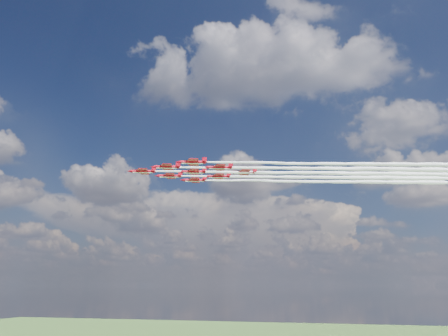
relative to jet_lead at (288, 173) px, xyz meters
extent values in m
cylinder|color=#B60A1D|center=(-49.43, -15.47, 0.00)|extent=(7.46, 3.22, 1.03)
cone|color=#B60A1D|center=(-53.89, -16.87, 0.00)|extent=(2.09, 1.54, 1.03)
cone|color=#B60A1D|center=(-45.23, -14.16, 0.00)|extent=(1.62, 1.31, 0.94)
ellipsoid|color=black|center=(-51.21, -16.03, 0.42)|extent=(2.11, 1.39, 0.67)
cube|color=#B60A1D|center=(-48.98, -15.33, -0.05)|extent=(5.43, 9.11, 0.13)
cube|color=#B60A1D|center=(-45.85, -14.35, 0.00)|extent=(2.26, 3.61, 0.11)
cube|color=#B60A1D|center=(-45.67, -14.30, 0.84)|extent=(1.47, 0.57, 1.69)
cube|color=white|center=(-49.43, -15.47, -0.47)|extent=(6.95, 2.90, 0.11)
cylinder|color=#B60A1D|center=(-38.99, -18.81, 0.00)|extent=(7.46, 3.22, 1.03)
cone|color=#B60A1D|center=(-43.45, -20.21, 0.00)|extent=(2.09, 1.54, 1.03)
cone|color=#B60A1D|center=(-34.79, -17.49, 0.00)|extent=(1.62, 1.31, 0.94)
ellipsoid|color=black|center=(-40.77, -19.37, 0.42)|extent=(2.11, 1.39, 0.67)
cube|color=#B60A1D|center=(-38.54, -18.67, -0.05)|extent=(5.43, 9.11, 0.13)
cube|color=#B60A1D|center=(-35.41, -17.69, 0.00)|extent=(2.26, 3.61, 0.11)
cube|color=#B60A1D|center=(-35.23, -17.63, 0.84)|extent=(1.47, 0.57, 1.69)
cube|color=white|center=(-38.99, -18.81, -0.47)|extent=(6.95, 2.90, 0.11)
cylinder|color=#B60A1D|center=(-42.75, -6.78, 0.00)|extent=(7.46, 3.22, 1.03)
cone|color=#B60A1D|center=(-47.22, -8.18, 0.00)|extent=(2.09, 1.54, 1.03)
cone|color=#B60A1D|center=(-38.55, -5.46, 0.00)|extent=(1.62, 1.31, 0.94)
ellipsoid|color=black|center=(-44.54, -7.34, 0.42)|extent=(2.11, 1.39, 0.67)
cube|color=#B60A1D|center=(-42.31, -6.64, -0.05)|extent=(5.43, 9.11, 0.13)
cube|color=#B60A1D|center=(-39.18, -5.66, 0.00)|extent=(2.26, 3.61, 0.11)
cube|color=#B60A1D|center=(-39.00, -5.60, 0.84)|extent=(1.47, 0.57, 1.69)
cube|color=white|center=(-42.75, -6.78, -0.47)|extent=(6.95, 2.90, 0.11)
cylinder|color=#B60A1D|center=(-28.55, -22.14, 0.00)|extent=(7.46, 3.22, 1.03)
cone|color=#B60A1D|center=(-33.01, -23.54, 0.00)|extent=(2.09, 1.54, 1.03)
cone|color=#B60A1D|center=(-24.35, -20.83, 0.00)|extent=(1.62, 1.31, 0.94)
ellipsoid|color=black|center=(-30.33, -22.70, 0.42)|extent=(2.11, 1.39, 0.67)
cube|color=#B60A1D|center=(-28.10, -22.00, -0.05)|extent=(5.43, 9.11, 0.13)
cube|color=#B60A1D|center=(-24.97, -21.03, 0.00)|extent=(2.26, 3.61, 0.11)
cube|color=#B60A1D|center=(-24.79, -20.97, 0.84)|extent=(1.47, 0.57, 1.69)
cube|color=white|center=(-28.55, -22.14, -0.47)|extent=(6.95, 2.90, 0.11)
cylinder|color=#B60A1D|center=(-32.31, -10.11, 0.00)|extent=(7.46, 3.22, 1.03)
cone|color=#B60A1D|center=(-36.78, -11.51, 0.00)|extent=(2.09, 1.54, 1.03)
cone|color=#B60A1D|center=(-28.11, -8.80, 0.00)|extent=(1.62, 1.31, 0.94)
ellipsoid|color=black|center=(-34.10, -10.67, 0.42)|extent=(2.11, 1.39, 0.67)
cube|color=#B60A1D|center=(-31.87, -9.97, -0.05)|extent=(5.43, 9.11, 0.13)
cube|color=#B60A1D|center=(-28.74, -9.00, 0.00)|extent=(2.26, 3.61, 0.11)
cube|color=#B60A1D|center=(-28.56, -8.94, 0.84)|extent=(1.47, 0.57, 1.69)
cube|color=white|center=(-32.31, -10.11, -0.47)|extent=(6.95, 2.90, 0.11)
cylinder|color=#B60A1D|center=(-36.08, 1.92, 0.00)|extent=(7.46, 3.22, 1.03)
cone|color=#B60A1D|center=(-40.55, 0.52, 0.00)|extent=(2.09, 1.54, 1.03)
cone|color=#B60A1D|center=(-31.88, 3.23, 0.00)|extent=(1.62, 1.31, 0.94)
ellipsoid|color=black|center=(-37.87, 1.36, 0.42)|extent=(2.11, 1.39, 0.67)
cube|color=#B60A1D|center=(-35.63, 2.06, -0.05)|extent=(5.43, 9.11, 0.13)
cube|color=#B60A1D|center=(-32.50, 3.03, 0.00)|extent=(2.26, 3.61, 0.11)
cube|color=#B60A1D|center=(-32.33, 3.09, 0.84)|extent=(1.47, 0.57, 1.69)
cube|color=white|center=(-36.08, 1.92, -0.47)|extent=(6.95, 2.90, 0.11)
cylinder|color=#B60A1D|center=(-21.87, -13.45, 0.00)|extent=(7.46, 3.22, 1.03)
cone|color=#B60A1D|center=(-26.34, -14.85, 0.00)|extent=(2.09, 1.54, 1.03)
cone|color=#B60A1D|center=(-17.67, -12.14, 0.00)|extent=(1.62, 1.31, 0.94)
ellipsoid|color=black|center=(-23.66, -14.01, 0.42)|extent=(2.11, 1.39, 0.67)
cube|color=#B60A1D|center=(-21.43, -13.31, -0.05)|extent=(5.43, 9.11, 0.13)
cube|color=#B60A1D|center=(-18.30, -12.33, 0.00)|extent=(2.26, 3.61, 0.11)
cube|color=#B60A1D|center=(-18.12, -12.28, 0.84)|extent=(1.47, 0.57, 1.69)
cube|color=white|center=(-21.87, -13.45, -0.47)|extent=(6.95, 2.90, 0.11)
cylinder|color=#B60A1D|center=(-25.64, -1.42, 0.00)|extent=(7.46, 3.22, 1.03)
cone|color=#B60A1D|center=(-30.11, -2.82, 0.00)|extent=(2.09, 1.54, 1.03)
cone|color=#B60A1D|center=(-21.44, -0.11, 0.00)|extent=(1.62, 1.31, 0.94)
ellipsoid|color=black|center=(-27.43, -1.98, 0.42)|extent=(2.11, 1.39, 0.67)
cube|color=#B60A1D|center=(-25.19, -1.28, -0.05)|extent=(5.43, 9.11, 0.13)
cube|color=#B60A1D|center=(-22.07, -0.30, 0.00)|extent=(2.26, 3.61, 0.11)
cube|color=#B60A1D|center=(-21.89, -0.25, 0.84)|extent=(1.47, 0.57, 1.69)
cube|color=white|center=(-25.64, -1.42, -0.47)|extent=(6.95, 2.90, 0.11)
cylinder|color=#B60A1D|center=(-15.20, -4.76, 0.00)|extent=(7.46, 3.22, 1.03)
cone|color=#B60A1D|center=(-19.67, -6.16, 0.00)|extent=(2.09, 1.54, 1.03)
cone|color=#B60A1D|center=(-11.00, -3.44, 0.00)|extent=(1.62, 1.31, 0.94)
ellipsoid|color=black|center=(-16.99, -5.32, 0.42)|extent=(2.11, 1.39, 0.67)
cube|color=#B60A1D|center=(-14.75, -4.62, -0.05)|extent=(5.43, 9.11, 0.13)
cube|color=#B60A1D|center=(-11.63, -3.64, 0.00)|extent=(2.26, 3.61, 0.11)
cube|color=#B60A1D|center=(-11.45, -3.58, 0.84)|extent=(1.47, 0.57, 1.69)
cube|color=white|center=(-15.20, -4.76, -0.47)|extent=(6.95, 2.90, 0.11)
camera|label=1|loc=(17.06, -151.69, -39.01)|focal=35.00mm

